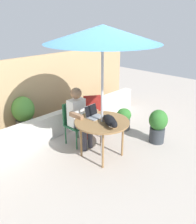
{
  "coord_description": "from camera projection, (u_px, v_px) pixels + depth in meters",
  "views": [
    {
      "loc": [
        -2.96,
        -2.69,
        2.52
      ],
      "look_at": [
        0.0,
        0.1,
        0.88
      ],
      "focal_mm": 38.73,
      "sensor_mm": 36.0,
      "label": 1
    }
  ],
  "objects": [
    {
      "name": "laptop",
      "position": [
        93.0,
        114.0,
        4.55
      ],
      "size": [
        0.31,
        0.27,
        0.21
      ],
      "color": "gray",
      "rests_on": "patio_table"
    },
    {
      "name": "potted_plant_corner",
      "position": [
        124.0,
        119.0,
        5.65
      ],
      "size": [
        0.34,
        0.34,
        0.52
      ],
      "color": "#595654",
      "rests_on": "ground"
    },
    {
      "name": "patio_table",
      "position": [
        102.0,
        124.0,
        4.4
      ],
      "size": [
        1.0,
        1.0,
        0.73
      ],
      "color": "olive",
      "rests_on": "ground"
    },
    {
      "name": "cat",
      "position": [
        110.0,
        121.0,
        4.18
      ],
      "size": [
        0.4,
        0.57,
        0.17
      ],
      "color": "black",
      "rests_on": "patio_table"
    },
    {
      "name": "ground_plane",
      "position": [
        102.0,
        156.0,
        4.66
      ],
      "size": [
        14.0,
        14.0,
        0.0
      ],
      "primitive_type": "plane",
      "color": "#ADA399"
    },
    {
      "name": "patio_umbrella",
      "position": [
        103.0,
        34.0,
        3.82
      ],
      "size": [
        1.91,
        1.91,
        2.39
      ],
      "color": "#B7B7BC",
      "rests_on": "ground"
    },
    {
      "name": "planter_wall_low",
      "position": [
        58.0,
        123.0,
        5.4
      ],
      "size": [
        5.2,
        0.2,
        0.52
      ],
      "primitive_type": "cube",
      "color": "beige",
      "rests_on": "ground"
    },
    {
      "name": "potted_plant_near_fence",
      "position": [
        24.0,
        115.0,
        5.24
      ],
      "size": [
        0.49,
        0.49,
        0.91
      ],
      "color": "#595654",
      "rests_on": "ground"
    },
    {
      "name": "chair_occupied",
      "position": [
        74.0,
        120.0,
        4.96
      ],
      "size": [
        0.4,
        0.4,
        0.88
      ],
      "color": "#194C2D",
      "rests_on": "ground"
    },
    {
      "name": "fence_back",
      "position": [
        40.0,
        93.0,
        5.57
      ],
      "size": [
        5.78,
        0.08,
        1.7
      ],
      "primitive_type": "cube",
      "color": "tan",
      "rests_on": "ground"
    },
    {
      "name": "chair_empty",
      "position": [
        93.0,
        113.0,
        5.33
      ],
      "size": [
        0.56,
        0.56,
        0.88
      ],
      "color": "maroon",
      "rests_on": "ground"
    },
    {
      "name": "potted_plant_by_chair",
      "position": [
        158.0,
        125.0,
        5.02
      ],
      "size": [
        0.38,
        0.38,
        0.72
      ],
      "color": "#33383D",
      "rests_on": "ground"
    },
    {
      "name": "person_seated",
      "position": [
        79.0,
        114.0,
        4.8
      ],
      "size": [
        0.48,
        0.48,
        1.22
      ],
      "color": "white",
      "rests_on": "ground"
    }
  ]
}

